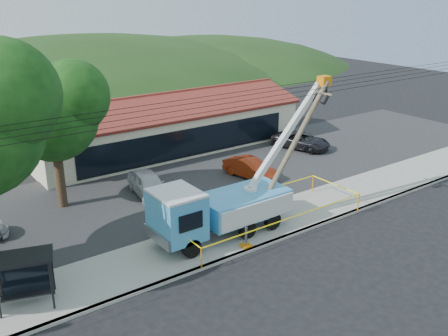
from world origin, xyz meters
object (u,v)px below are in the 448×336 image
at_px(utility_truck, 218,207).
at_px(car_red, 250,179).
at_px(car_silver, 149,196).
at_px(car_dark, 300,149).
at_px(leaning_pole, 292,147).
at_px(bus_shelter, 23,268).

bearing_deg(utility_truck, car_red, 40.73).
xyz_separation_m(utility_truck, car_silver, (-0.39, 7.18, -1.79)).
distance_m(utility_truck, car_silver, 7.41).
xyz_separation_m(car_silver, car_dark, (14.84, 1.54, 0.00)).
distance_m(leaning_pole, car_silver, 10.12).
xyz_separation_m(leaning_pole, bus_shelter, (-14.67, 0.07, -2.47)).
bearing_deg(bus_shelter, car_red, 37.67).
bearing_deg(car_dark, leaning_pole, -154.98).
relative_size(bus_shelter, car_silver, 0.62).
bearing_deg(car_red, utility_truck, -149.10).
bearing_deg(car_silver, bus_shelter, -133.25).
height_order(car_red, car_dark, same).
xyz_separation_m(leaning_pole, car_dark, (9.76, 9.16, -4.31)).
xyz_separation_m(leaning_pole, car_red, (2.16, 6.34, -4.31)).
relative_size(utility_truck, car_silver, 2.55).
bearing_deg(car_red, car_silver, 160.15).
height_order(utility_truck, leaning_pole, utility_truck).
distance_m(car_red, car_dark, 8.11).
height_order(bus_shelter, car_red, bus_shelter).
bearing_deg(car_silver, utility_truck, -78.38).
xyz_separation_m(bus_shelter, car_red, (16.83, 6.28, -1.84)).
relative_size(car_red, car_dark, 0.84).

